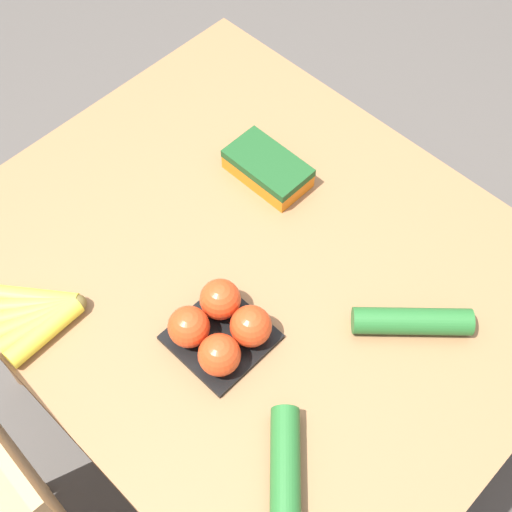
{
  "coord_description": "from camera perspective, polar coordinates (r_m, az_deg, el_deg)",
  "views": [
    {
      "loc": [
        -0.54,
        0.55,
        1.97
      ],
      "look_at": [
        0.0,
        0.0,
        0.76
      ],
      "focal_mm": 50.0,
      "sensor_mm": 36.0,
      "label": 1
    }
  ],
  "objects": [
    {
      "name": "cucumber_near",
      "position": [
        1.4,
        12.37,
        -5.12
      ],
      "size": [
        0.2,
        0.19,
        0.05
      ],
      "color": "#236028",
      "rests_on": "dining_table"
    },
    {
      "name": "carrot_bag",
      "position": [
        1.57,
        0.94,
        7.13
      ],
      "size": [
        0.19,
        0.1,
        0.06
      ],
      "color": "orange",
      "rests_on": "dining_table"
    },
    {
      "name": "ground_plane",
      "position": [
        2.11,
        0.0,
        -11.24
      ],
      "size": [
        12.0,
        12.0,
        0.0
      ],
      "primitive_type": "plane",
      "color": "#4C4742"
    },
    {
      "name": "tomato_pack",
      "position": [
        1.34,
        -2.9,
        -5.77
      ],
      "size": [
        0.17,
        0.17,
        0.09
      ],
      "color": "black",
      "rests_on": "dining_table"
    },
    {
      "name": "cucumber_far",
      "position": [
        1.26,
        2.36,
        -17.02
      ],
      "size": [
        0.19,
        0.2,
        0.05
      ],
      "color": "#236028",
      "rests_on": "dining_table"
    },
    {
      "name": "dining_table",
      "position": [
        1.54,
        0.0,
        -2.56
      ],
      "size": [
        1.19,
        0.98,
        0.73
      ],
      "color": "olive",
      "rests_on": "ground_plane"
    },
    {
      "name": "banana_bunch",
      "position": [
        1.44,
        -16.96,
        -4.57
      ],
      "size": [
        0.17,
        0.18,
        0.04
      ],
      "color": "brown",
      "rests_on": "dining_table"
    }
  ]
}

